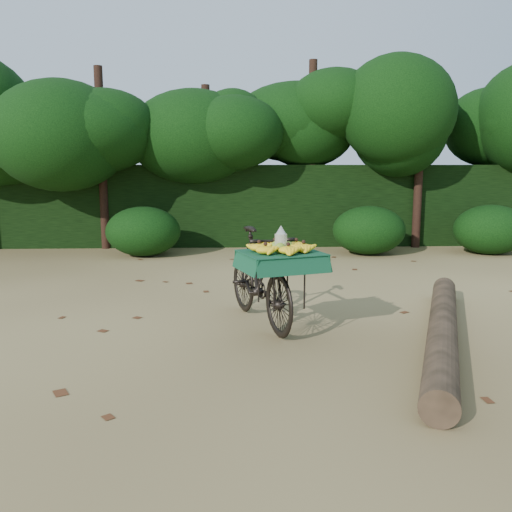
{
  "coord_description": "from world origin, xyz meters",
  "views": [
    {
      "loc": [
        -1.23,
        -6.4,
        1.77
      ],
      "look_at": [
        -0.98,
        -0.64,
        0.81
      ],
      "focal_mm": 38.0,
      "sensor_mm": 36.0,
      "label": 1
    }
  ],
  "objects": [
    {
      "name": "ground",
      "position": [
        0.0,
        0.0,
        0.0
      ],
      "size": [
        80.0,
        80.0,
        0.0
      ],
      "primitive_type": "plane",
      "color": "tan",
      "rests_on": "ground"
    },
    {
      "name": "hedge_backdrop",
      "position": [
        0.0,
        6.3,
        0.9
      ],
      "size": [
        26.0,
        1.8,
        1.8
      ],
      "primitive_type": "cube",
      "color": "black",
      "rests_on": "ground"
    },
    {
      "name": "tree_row",
      "position": [
        -0.65,
        5.5,
        2.0
      ],
      "size": [
        14.5,
        2.0,
        4.0
      ],
      "primitive_type": null,
      "color": "black",
      "rests_on": "ground"
    },
    {
      "name": "leaf_litter",
      "position": [
        0.0,
        0.65,
        0.01
      ],
      "size": [
        7.0,
        7.3,
        0.01
      ],
      "primitive_type": null,
      "color": "#512A15",
      "rests_on": "ground"
    },
    {
      "name": "vendor_bicycle",
      "position": [
        -0.92,
        -0.46,
        0.56
      ],
      "size": [
        1.19,
        1.94,
        1.1
      ],
      "rotation": [
        0.0,
        0.0,
        0.32
      ],
      "color": "black",
      "rests_on": "ground"
    },
    {
      "name": "fallen_log",
      "position": [
        0.89,
        -1.18,
        0.14
      ],
      "size": [
        1.74,
        3.77,
        0.29
      ],
      "primitive_type": "cylinder",
      "rotation": [
        1.57,
        0.0,
        -0.38
      ],
      "color": "brown",
      "rests_on": "ground"
    },
    {
      "name": "bush_clumps",
      "position": [
        0.5,
        4.3,
        0.45
      ],
      "size": [
        8.8,
        1.7,
        0.9
      ],
      "primitive_type": null,
      "color": "black",
      "rests_on": "ground"
    }
  ]
}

